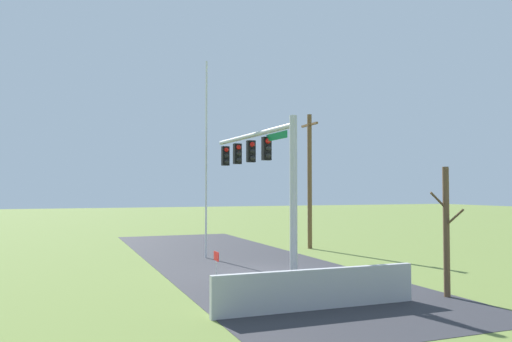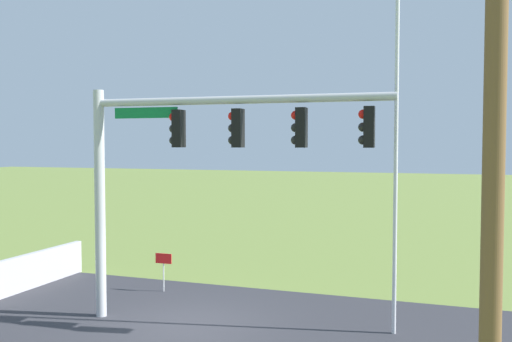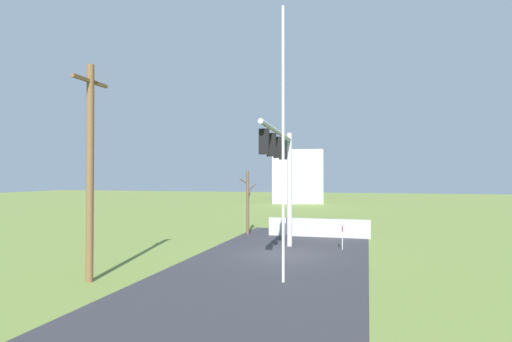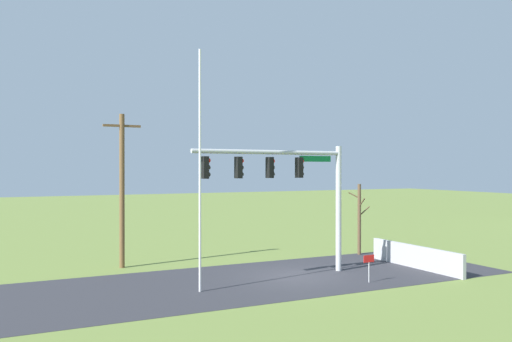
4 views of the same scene
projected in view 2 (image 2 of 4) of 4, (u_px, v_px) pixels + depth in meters
ground_plane at (188, 325)px, 14.48m from camera, size 160.00×160.00×0.00m
road_surface at (341, 342)px, 13.16m from camera, size 28.00×8.00×0.01m
sidewalk_corner at (71, 312)px, 15.51m from camera, size 6.00×6.00×0.01m
retaining_fence at (16, 275)px, 17.48m from camera, size 0.20×6.32×1.14m
signal_mast at (191, 152)px, 14.21m from camera, size 7.89×0.68×6.14m
flagpole at (396, 133)px, 13.54m from camera, size 0.10×0.10×9.91m
utility_pole at (493, 196)px, 6.68m from camera, size 1.90×0.26×7.81m
open_sign at (164, 263)px, 17.69m from camera, size 0.56×0.04×1.22m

